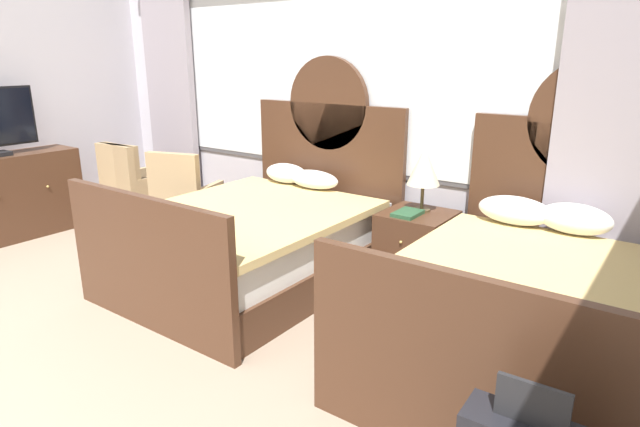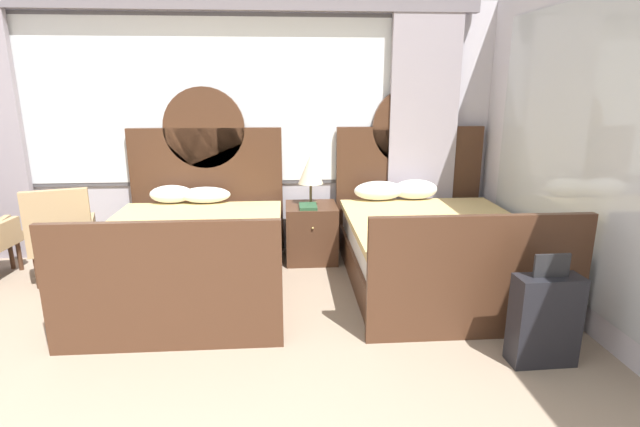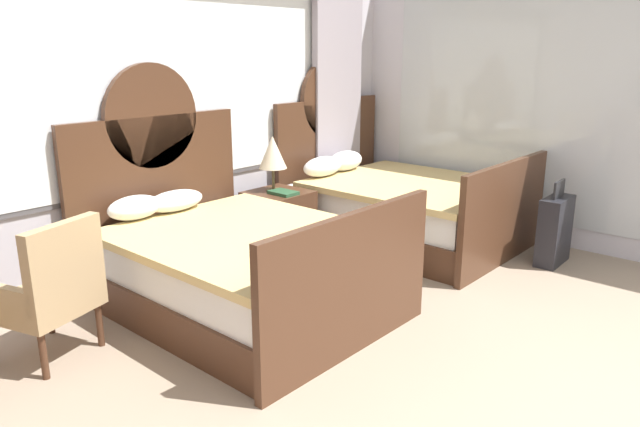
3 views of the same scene
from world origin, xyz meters
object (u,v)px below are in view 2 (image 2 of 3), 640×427
table_lamp_on_nightstand (311,170)px  nightstand_between_beds (311,232)px  bed_near_mirror (432,244)px  book_on_nightstand (308,206)px  suitcase_on_floor (545,320)px  bed_near_window (193,250)px  armchair_by_window_left (62,233)px

table_lamp_on_nightstand → nightstand_between_beds: bearing=-89.9°
bed_near_mirror → book_on_nightstand: size_ratio=8.34×
bed_near_mirror → suitcase_on_floor: (0.33, -1.46, -0.05)m
bed_near_window → table_lamp_on_nightstand: (1.12, 0.74, 0.60)m
bed_near_mirror → table_lamp_on_nightstand: (-1.12, 0.74, 0.60)m
nightstand_between_beds → book_on_nightstand: size_ratio=2.33×
nightstand_between_beds → bed_near_mirror: bearing=-31.2°
bed_near_mirror → armchair_by_window_left: bed_near_mirror is taller
bed_near_mirror → table_lamp_on_nightstand: size_ratio=4.08×
suitcase_on_floor → bed_near_window: bearing=150.5°
nightstand_between_beds → table_lamp_on_nightstand: (-0.00, 0.06, 0.67)m
armchair_by_window_left → table_lamp_on_nightstand: bearing=10.6°
table_lamp_on_nightstand → suitcase_on_floor: (1.45, -2.20, -0.65)m
bed_near_window → suitcase_on_floor: (2.57, -1.46, -0.05)m
bed_near_window → bed_near_mirror: (2.24, 0.00, 0.00)m
nightstand_between_beds → suitcase_on_floor: bearing=-55.8°
bed_near_window → nightstand_between_beds: (1.12, 0.68, -0.07)m
bed_near_window → table_lamp_on_nightstand: bearing=33.4°
bed_near_window → bed_near_mirror: 2.24m
nightstand_between_beds → table_lamp_on_nightstand: table_lamp_on_nightstand is taller
bed_near_window → nightstand_between_beds: size_ratio=3.58×
bed_near_mirror → armchair_by_window_left: (-3.52, 0.29, 0.11)m
table_lamp_on_nightstand → book_on_nightstand: table_lamp_on_nightstand is taller
nightstand_between_beds → bed_near_window: bearing=-148.9°
nightstand_between_beds → suitcase_on_floor: suitcase_on_floor is taller
table_lamp_on_nightstand → armchair_by_window_left: bearing=-169.4°
bed_near_mirror → suitcase_on_floor: bed_near_mirror is taller
book_on_nightstand → armchair_by_window_left: (-2.37, -0.28, -0.14)m
armchair_by_window_left → nightstand_between_beds: bearing=9.2°
table_lamp_on_nightstand → suitcase_on_floor: 2.71m
bed_near_mirror → armchair_by_window_left: 3.53m
nightstand_between_beds → book_on_nightstand: book_on_nightstand is taller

